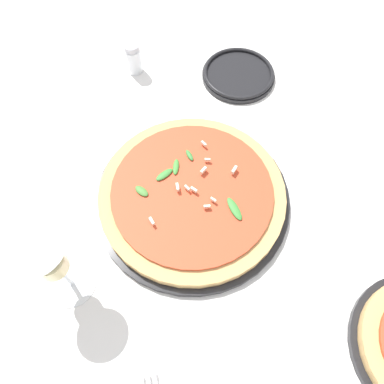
% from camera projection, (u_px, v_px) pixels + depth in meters
% --- Properties ---
extents(ground_plane, '(6.00, 6.00, 0.00)m').
position_uv_depth(ground_plane, '(203.00, 208.00, 0.65)').
color(ground_plane, white).
extents(pizza_arugula_main, '(0.34, 0.34, 0.05)m').
position_uv_depth(pizza_arugula_main, '(192.00, 196.00, 0.64)').
color(pizza_arugula_main, black).
rests_on(pizza_arugula_main, ground_plane).
extents(wine_glass, '(0.08, 0.08, 0.16)m').
position_uv_depth(wine_glass, '(47.00, 260.00, 0.48)').
color(wine_glass, white).
rests_on(wine_glass, ground_plane).
extents(side_plate_white, '(0.15, 0.15, 0.02)m').
position_uv_depth(side_plate_white, '(238.00, 74.00, 0.79)').
color(side_plate_white, black).
rests_on(side_plate_white, ground_plane).
extents(shaker_pepper, '(0.03, 0.03, 0.07)m').
position_uv_depth(shaker_pepper, '(133.00, 58.00, 0.77)').
color(shaker_pepper, silver).
rests_on(shaker_pepper, ground_plane).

